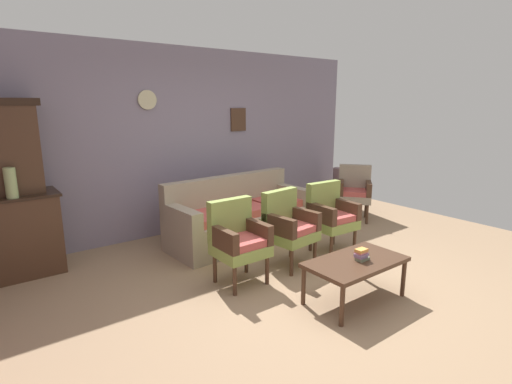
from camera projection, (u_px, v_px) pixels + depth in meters
ground_plane at (309, 290)px, 4.09m from camera, size 7.68×7.68×0.00m
wall_back_with_decor at (187, 141)px, 5.85m from camera, size 6.40×0.09×2.70m
side_cabinet at (4, 237)px, 4.30m from camera, size 1.16×0.55×0.93m
vase_on_cabinet at (11, 183)px, 4.09m from camera, size 0.12×0.12×0.32m
floral_couch at (240, 218)px, 5.51m from camera, size 2.14×0.92×0.90m
armchair_near_cabinet at (238, 238)px, 4.18m from camera, size 0.52×0.49×0.90m
armchair_row_middle at (289, 225)px, 4.64m from camera, size 0.57×0.55×0.90m
armchair_by_doorway at (331, 214)px, 5.09m from camera, size 0.54×0.51×0.90m
wingback_chair_by_fireplace at (354, 190)px, 6.51m from camera, size 0.71×0.71×0.90m
coffee_table at (356, 264)px, 3.81m from camera, size 1.00×0.56×0.42m
book_stack_on_table at (362, 255)px, 3.78m from camera, size 0.15×0.10×0.12m
floor_vase_by_wall at (338, 187)px, 7.36m from camera, size 0.20×0.20×0.73m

